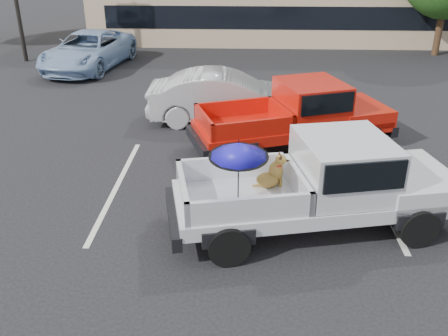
{
  "coord_description": "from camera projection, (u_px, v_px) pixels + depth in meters",
  "views": [
    {
      "loc": [
        -0.08,
        -8.18,
        5.42
      ],
      "look_at": [
        -0.43,
        0.4,
        1.3
      ],
      "focal_mm": 40.0,
      "sensor_mm": 36.0,
      "label": 1
    }
  ],
  "objects": [
    {
      "name": "stripe_left",
      "position": [
        117.0,
        186.0,
        11.63
      ],
      "size": [
        0.12,
        5.0,
        0.01
      ],
      "primitive_type": "cube",
      "color": "silver",
      "rests_on": "ground"
    },
    {
      "name": "stripe_right",
      "position": [
        376.0,
        191.0,
        11.4
      ],
      "size": [
        0.12,
        5.0,
        0.01
      ],
      "primitive_type": "cube",
      "color": "silver",
      "rests_on": "ground"
    },
    {
      "name": "silver_pickup",
      "position": [
        330.0,
        179.0,
        9.64
      ],
      "size": [
        5.97,
        3.08,
        2.06
      ],
      "rotation": [
        0.0,
        0.0,
        0.21
      ],
      "color": "black",
      "rests_on": "ground"
    },
    {
      "name": "silver_sedan",
      "position": [
        226.0,
        97.0,
        15.26
      ],
      "size": [
        4.76,
        1.77,
        1.55
      ],
      "primitive_type": "imported",
      "rotation": [
        0.0,
        0.0,
        1.6
      ],
      "color": "#B4B6BC",
      "rests_on": "ground"
    },
    {
      "name": "blue_suv",
      "position": [
        88.0,
        50.0,
        21.2
      ],
      "size": [
        3.4,
        5.81,
        1.52
      ],
      "primitive_type": "imported",
      "rotation": [
        0.0,
        0.0,
        -0.17
      ],
      "color": "#88A5CB",
      "rests_on": "ground"
    },
    {
      "name": "ground",
      "position": [
        245.0,
        237.0,
        9.71
      ],
      "size": [
        90.0,
        90.0,
        0.0
      ],
      "primitive_type": "plane",
      "color": "black",
      "rests_on": "ground"
    },
    {
      "name": "red_pickup",
      "position": [
        305.0,
        112.0,
        13.39
      ],
      "size": [
        5.76,
        3.56,
        1.79
      ],
      "rotation": [
        0.0,
        0.0,
        0.34
      ],
      "color": "black",
      "rests_on": "ground"
    }
  ]
}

